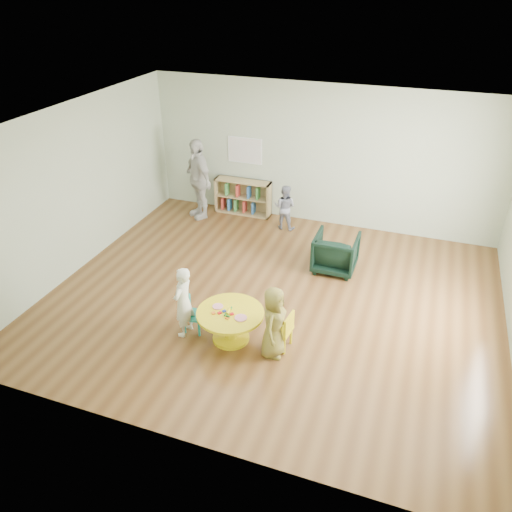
# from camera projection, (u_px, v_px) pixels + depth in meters

# --- Properties ---
(room) EXTENTS (7.10, 7.00, 2.80)m
(room) POSITION_uv_depth(u_px,v_px,m) (276.00, 189.00, 7.08)
(room) COLOR brown
(room) RESTS_ON ground
(activity_table) EXTENTS (0.95, 0.95, 0.52)m
(activity_table) POSITION_uv_depth(u_px,v_px,m) (230.00, 321.00, 6.98)
(activity_table) COLOR yellow
(activity_table) RESTS_ON ground
(kid_chair_left) EXTENTS (0.29, 0.29, 0.53)m
(kid_chair_left) POSITION_uv_depth(u_px,v_px,m) (192.00, 313.00, 7.20)
(kid_chair_left) COLOR #188578
(kid_chair_left) RESTS_ON ground
(kid_chair_right) EXTENTS (0.34, 0.34, 0.57)m
(kid_chair_right) POSITION_uv_depth(u_px,v_px,m) (283.00, 330.00, 6.84)
(kid_chair_right) COLOR yellow
(kid_chair_right) RESTS_ON ground
(bookshelf) EXTENTS (1.20, 0.30, 0.75)m
(bookshelf) POSITION_uv_depth(u_px,v_px,m) (243.00, 197.00, 10.64)
(bookshelf) COLOR tan
(bookshelf) RESTS_ON ground
(alphabet_poster) EXTENTS (0.74, 0.01, 0.54)m
(alphabet_poster) POSITION_uv_depth(u_px,v_px,m) (245.00, 150.00, 10.25)
(alphabet_poster) COLOR white
(alphabet_poster) RESTS_ON ground
(armchair) EXTENTS (0.72, 0.74, 0.67)m
(armchair) POSITION_uv_depth(u_px,v_px,m) (336.00, 252.00, 8.63)
(armchair) COLOR black
(armchair) RESTS_ON ground
(child_left) EXTENTS (0.28, 0.41, 1.09)m
(child_left) POSITION_uv_depth(u_px,v_px,m) (183.00, 302.00, 7.00)
(child_left) COLOR white
(child_left) RESTS_ON ground
(child_right) EXTENTS (0.35, 0.52, 1.05)m
(child_right) POSITION_uv_depth(u_px,v_px,m) (274.00, 322.00, 6.62)
(child_right) COLOR #CCC916
(child_right) RESTS_ON ground
(toddler) EXTENTS (0.46, 0.36, 0.92)m
(toddler) POSITION_uv_depth(u_px,v_px,m) (285.00, 207.00, 9.95)
(toddler) COLOR #1C2646
(toddler) RESTS_ON ground
(adult_caretaker) EXTENTS (1.02, 0.94, 1.68)m
(adult_caretaker) POSITION_uv_depth(u_px,v_px,m) (198.00, 179.00, 10.26)
(adult_caretaker) COLOR silver
(adult_caretaker) RESTS_ON ground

